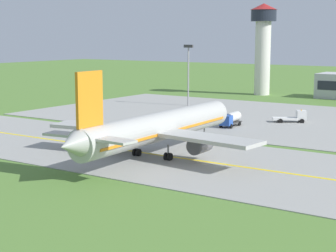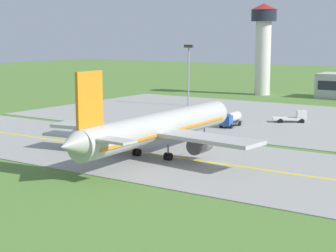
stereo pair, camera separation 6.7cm
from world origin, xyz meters
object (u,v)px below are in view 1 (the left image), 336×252
service_truck_baggage (295,117)px  service_truck_pushback (231,119)px  apron_light_mast (188,67)px  airplane_lead (158,127)px  control_tower (263,40)px

service_truck_baggage → service_truck_pushback: bearing=-124.5°
apron_light_mast → service_truck_baggage: bearing=-19.6°
airplane_lead → apron_light_mast: size_ratio=2.69×
control_tower → apron_light_mast: bearing=-96.5°
service_truck_baggage → service_truck_pushback: size_ratio=1.07×
service_truck_pushback → apron_light_mast: (-23.37, 22.73, 7.79)m
airplane_lead → service_truck_baggage: airplane_lead is taller
airplane_lead → apron_light_mast: apron_light_mast is taller
airplane_lead → service_truck_pushback: (-3.62, 28.77, -2.60)m
service_truck_pushback → control_tower: size_ratio=0.24×
airplane_lead → control_tower: (-23.13, 85.50, 11.50)m
airplane_lead → service_truck_baggage: (4.36, 40.37, -2.95)m
service_truck_pushback → airplane_lead: bearing=-82.8°
airplane_lead → control_tower: bearing=105.1°
airplane_lead → control_tower: 89.31m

